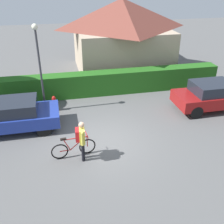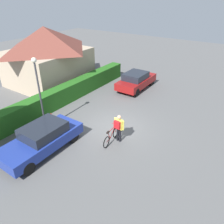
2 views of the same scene
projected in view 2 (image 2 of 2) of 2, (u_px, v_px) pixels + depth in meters
ground_plane at (114, 128)px, 13.47m from camera, size 60.00×60.00×0.00m
hedge_row at (56, 98)px, 15.62m from camera, size 16.03×0.90×1.32m
house_distant at (47, 55)px, 18.93m from camera, size 6.54×5.86×4.89m
parked_car_near at (42, 138)px, 11.24m from camera, size 4.44×1.84×1.43m
parked_car_far at (136, 80)px, 18.50m from camera, size 4.15×1.81×1.46m
bicycle at (111, 136)px, 12.04m from camera, size 1.74×0.50×0.89m
person_rider at (119, 126)px, 11.81m from camera, size 0.38×0.66×1.64m
street_lamp at (38, 85)px, 12.09m from camera, size 0.28×0.28×4.38m
fire_hydrant at (51, 119)px, 13.57m from camera, size 0.20×0.20×0.81m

